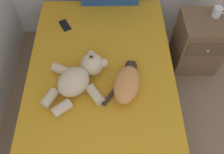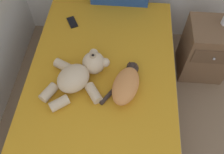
{
  "view_description": "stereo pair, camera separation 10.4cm",
  "coord_description": "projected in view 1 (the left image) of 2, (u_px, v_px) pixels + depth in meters",
  "views": [
    {
      "loc": [
        1.04,
        1.55,
        2.14
      ],
      "look_at": [
        1.06,
        2.58,
        0.6
      ],
      "focal_mm": 38.31,
      "sensor_mm": 36.0,
      "label": 1
    },
    {
      "loc": [
        1.14,
        1.56,
        2.14
      ],
      "look_at": [
        1.06,
        2.58,
        0.6
      ],
      "focal_mm": 38.31,
      "sensor_mm": 36.0,
      "label": 2
    }
  ],
  "objects": [
    {
      "name": "cell_phone",
      "position": [
        65.0,
        25.0,
        2.25
      ],
      "size": [
        0.13,
        0.16,
        0.01
      ],
      "color": "black",
      "rests_on": "bed"
    },
    {
      "name": "mug",
      "position": [
        218.0,
        12.0,
        2.17
      ],
      "size": [
        0.12,
        0.08,
        0.09
      ],
      "color": "silver",
      "rests_on": "nightstand"
    },
    {
      "name": "bed",
      "position": [
        102.0,
        96.0,
        2.15
      ],
      "size": [
        1.25,
        2.01,
        0.53
      ],
      "color": "brown",
      "rests_on": "ground_plane"
    },
    {
      "name": "nightstand",
      "position": [
        198.0,
        43.0,
        2.43
      ],
      "size": [
        0.44,
        0.43,
        0.62
      ],
      "color": "brown",
      "rests_on": "ground_plane"
    },
    {
      "name": "teddy_bear",
      "position": [
        79.0,
        77.0,
        1.83
      ],
      "size": [
        0.51,
        0.56,
        0.19
      ],
      "color": "beige",
      "rests_on": "bed"
    },
    {
      "name": "cat",
      "position": [
        127.0,
        83.0,
        1.82
      ],
      "size": [
        0.32,
        0.42,
        0.15
      ],
      "color": "#D18447",
      "rests_on": "bed"
    }
  ]
}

